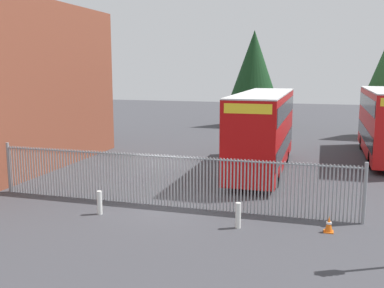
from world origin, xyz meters
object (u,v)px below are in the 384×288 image
at_px(double_decker_bus_near_gate, 263,129).
at_px(traffic_cone_by_gate, 329,224).
at_px(bollard_near_left, 100,203).
at_px(bollard_center_front, 238,215).

xyz_separation_m(double_decker_bus_near_gate, traffic_cone_by_gate, (3.54, -8.89, -2.13)).
bearing_deg(double_decker_bus_near_gate, traffic_cone_by_gate, -68.29).
bearing_deg(double_decker_bus_near_gate, bollard_near_left, -119.01).
relative_size(double_decker_bus_near_gate, bollard_near_left, 11.38).
relative_size(bollard_near_left, traffic_cone_by_gate, 1.61).
height_order(bollard_center_front, traffic_cone_by_gate, bollard_center_front).
bearing_deg(traffic_cone_by_gate, double_decker_bus_near_gate, 111.71).
xyz_separation_m(double_decker_bus_near_gate, bollard_center_front, (0.37, -9.38, -1.95)).
height_order(bollard_near_left, traffic_cone_by_gate, bollard_near_left).
bearing_deg(bollard_center_front, double_decker_bus_near_gate, 92.29).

